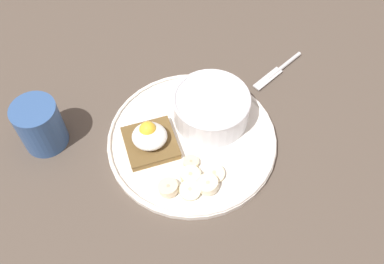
{
  "coord_description": "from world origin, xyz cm",
  "views": [
    {
      "loc": [
        1.31,
        -40.71,
        64.34
      ],
      "look_at": [
        0.0,
        0.0,
        5.0
      ],
      "focal_mm": 40.0,
      "sensor_mm": 36.0,
      "label": 1
    }
  ],
  "objects_px": {
    "banana_slice_front": "(189,191)",
    "banana_slice_right": "(168,188)",
    "banana_slice_left": "(194,175)",
    "toast_slice": "(151,143)",
    "coffee_mug": "(40,125)",
    "knife": "(278,70)",
    "poached_egg": "(149,135)",
    "banana_slice_outer": "(192,162)",
    "banana_slice_back": "(208,184)",
    "banana_slice_inner": "(214,174)",
    "oatmeal_bowl": "(211,107)"
  },
  "relations": [
    {
      "from": "banana_slice_right",
      "to": "knife",
      "type": "distance_m",
      "value": 0.33
    },
    {
      "from": "poached_egg",
      "to": "coffee_mug",
      "type": "height_order",
      "value": "coffee_mug"
    },
    {
      "from": "banana_slice_right",
      "to": "banana_slice_inner",
      "type": "height_order",
      "value": "banana_slice_right"
    },
    {
      "from": "toast_slice",
      "to": "oatmeal_bowl",
      "type": "bearing_deg",
      "value": 31.8
    },
    {
      "from": "banana_slice_front",
      "to": "banana_slice_left",
      "type": "height_order",
      "value": "banana_slice_front"
    },
    {
      "from": "banana_slice_left",
      "to": "toast_slice",
      "type": "bearing_deg",
      "value": 141.63
    },
    {
      "from": "banana_slice_back",
      "to": "banana_slice_right",
      "type": "xyz_separation_m",
      "value": [
        -0.06,
        -0.01,
        -0.0
      ]
    },
    {
      "from": "coffee_mug",
      "to": "banana_slice_left",
      "type": "bearing_deg",
      "value": -15.31
    },
    {
      "from": "poached_egg",
      "to": "coffee_mug",
      "type": "bearing_deg",
      "value": 176.87
    },
    {
      "from": "banana_slice_front",
      "to": "banana_slice_back",
      "type": "xyz_separation_m",
      "value": [
        0.03,
        0.01,
        0.0
      ]
    },
    {
      "from": "oatmeal_bowl",
      "to": "poached_egg",
      "type": "distance_m",
      "value": 0.12
    },
    {
      "from": "oatmeal_bowl",
      "to": "banana_slice_left",
      "type": "xyz_separation_m",
      "value": [
        -0.03,
        -0.12,
        -0.02
      ]
    },
    {
      "from": "banana_slice_front",
      "to": "coffee_mug",
      "type": "relative_size",
      "value": 0.5
    },
    {
      "from": "poached_egg",
      "to": "banana_slice_left",
      "type": "height_order",
      "value": "poached_egg"
    },
    {
      "from": "poached_egg",
      "to": "banana_slice_outer",
      "type": "bearing_deg",
      "value": -26.3
    },
    {
      "from": "banana_slice_back",
      "to": "banana_slice_left",
      "type": "bearing_deg",
      "value": 144.92
    },
    {
      "from": "oatmeal_bowl",
      "to": "coffee_mug",
      "type": "bearing_deg",
      "value": -169.74
    },
    {
      "from": "banana_slice_inner",
      "to": "knife",
      "type": "relative_size",
      "value": 0.42
    },
    {
      "from": "oatmeal_bowl",
      "to": "poached_egg",
      "type": "bearing_deg",
      "value": -148.94
    },
    {
      "from": "oatmeal_bowl",
      "to": "banana_slice_inner",
      "type": "bearing_deg",
      "value": -86.93
    },
    {
      "from": "banana_slice_back",
      "to": "coffee_mug",
      "type": "distance_m",
      "value": 0.29
    },
    {
      "from": "oatmeal_bowl",
      "to": "poached_egg",
      "type": "xyz_separation_m",
      "value": [
        -0.1,
        -0.06,
        0.0
      ]
    },
    {
      "from": "banana_slice_front",
      "to": "banana_slice_right",
      "type": "distance_m",
      "value": 0.03
    },
    {
      "from": "banana_slice_inner",
      "to": "coffee_mug",
      "type": "height_order",
      "value": "coffee_mug"
    },
    {
      "from": "poached_egg",
      "to": "banana_slice_inner",
      "type": "xyz_separation_m",
      "value": [
        0.11,
        -0.06,
        -0.02
      ]
    },
    {
      "from": "banana_slice_left",
      "to": "banana_slice_right",
      "type": "xyz_separation_m",
      "value": [
        -0.04,
        -0.02,
        0.0
      ]
    },
    {
      "from": "banana_slice_back",
      "to": "banana_slice_front",
      "type": "bearing_deg",
      "value": -158.84
    },
    {
      "from": "banana_slice_right",
      "to": "coffee_mug",
      "type": "xyz_separation_m",
      "value": [
        -0.22,
        0.09,
        0.03
      ]
    },
    {
      "from": "poached_egg",
      "to": "banana_slice_front",
      "type": "bearing_deg",
      "value": -51.94
    },
    {
      "from": "knife",
      "to": "banana_slice_outer",
      "type": "bearing_deg",
      "value": -126.34
    },
    {
      "from": "banana_slice_front",
      "to": "knife",
      "type": "distance_m",
      "value": 0.32
    },
    {
      "from": "banana_slice_inner",
      "to": "banana_slice_outer",
      "type": "height_order",
      "value": "banana_slice_inner"
    },
    {
      "from": "banana_slice_right",
      "to": "coffee_mug",
      "type": "bearing_deg",
      "value": 156.65
    },
    {
      "from": "banana_slice_left",
      "to": "poached_egg",
      "type": "bearing_deg",
      "value": 141.17
    },
    {
      "from": "banana_slice_back",
      "to": "knife",
      "type": "height_order",
      "value": "banana_slice_back"
    },
    {
      "from": "poached_egg",
      "to": "banana_slice_outer",
      "type": "relative_size",
      "value": 2.13
    },
    {
      "from": "oatmeal_bowl",
      "to": "knife",
      "type": "relative_size",
      "value": 1.3
    },
    {
      "from": "coffee_mug",
      "to": "knife",
      "type": "xyz_separation_m",
      "value": [
        0.42,
        0.17,
        -0.04
      ]
    },
    {
      "from": "banana_slice_left",
      "to": "coffee_mug",
      "type": "xyz_separation_m",
      "value": [
        -0.26,
        0.07,
        0.03
      ]
    },
    {
      "from": "banana_slice_right",
      "to": "coffee_mug",
      "type": "relative_size",
      "value": 0.52
    },
    {
      "from": "oatmeal_bowl",
      "to": "banana_slice_outer",
      "type": "distance_m",
      "value": 0.1
    },
    {
      "from": "toast_slice",
      "to": "banana_slice_outer",
      "type": "height_order",
      "value": "toast_slice"
    },
    {
      "from": "oatmeal_bowl",
      "to": "banana_slice_back",
      "type": "xyz_separation_m",
      "value": [
        -0.0,
        -0.14,
        -0.02
      ]
    },
    {
      "from": "banana_slice_front",
      "to": "toast_slice",
      "type": "bearing_deg",
      "value": 128.29
    },
    {
      "from": "banana_slice_front",
      "to": "knife",
      "type": "bearing_deg",
      "value": 58.85
    },
    {
      "from": "knife",
      "to": "banana_slice_front",
      "type": "bearing_deg",
      "value": -121.15
    },
    {
      "from": "banana_slice_left",
      "to": "banana_slice_right",
      "type": "bearing_deg",
      "value": -148.82
    },
    {
      "from": "banana_slice_inner",
      "to": "coffee_mug",
      "type": "distance_m",
      "value": 0.3
    },
    {
      "from": "banana_slice_right",
      "to": "banana_slice_outer",
      "type": "relative_size",
      "value": 1.7
    },
    {
      "from": "oatmeal_bowl",
      "to": "coffee_mug",
      "type": "xyz_separation_m",
      "value": [
        -0.28,
        -0.05,
        0.01
      ]
    }
  ]
}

